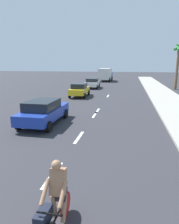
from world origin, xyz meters
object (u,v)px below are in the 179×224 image
cyclist (55,202)px  parked_car_yellow (80,90)px  parked_car_white (92,83)px  palm_tree_distant (179,54)px  delivery_truck (105,74)px  parked_car_blue (44,111)px

cyclist → parked_car_yellow: (-4.28, 19.35, 0.01)m
parked_car_white → palm_tree_distant: 13.40m
parked_car_yellow → delivery_truck: (0.41, 21.91, 0.67)m
delivery_truck → parked_car_blue: bearing=-87.9°
cyclist → parked_car_blue: 8.98m
cyclist → palm_tree_distant: (8.30, 28.80, 4.34)m
parked_car_blue → palm_tree_distant: bearing=59.4°
cyclist → parked_car_yellow: bearing=-77.1°
cyclist → parked_car_yellow: 19.81m
parked_car_yellow → palm_tree_distant: size_ratio=0.59×
cyclist → parked_car_white: size_ratio=0.40×
delivery_truck → palm_tree_distant: 17.80m
parked_car_blue → parked_car_yellow: same height
parked_car_yellow → palm_tree_distant: bearing=35.3°
delivery_truck → palm_tree_distant: bearing=-43.6°
parked_car_yellow → delivery_truck: size_ratio=0.66×
cyclist → delivery_truck: 41.44m
cyclist → palm_tree_distant: bearing=-105.7°
parked_car_white → cyclist: bearing=-83.2°
cyclist → delivery_truck: delivery_truck is taller
parked_car_white → delivery_truck: bearing=85.9°
parked_car_white → palm_tree_distant: palm_tree_distant is taller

